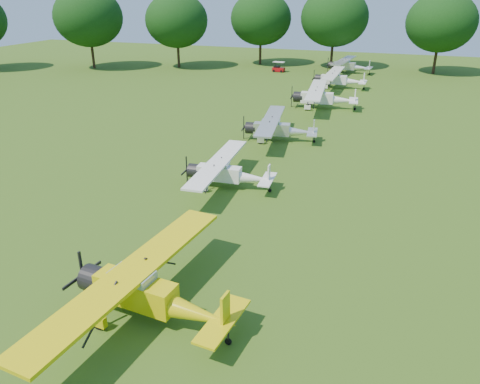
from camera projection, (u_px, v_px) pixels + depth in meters
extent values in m
plane|color=#345916|center=(220.00, 199.00, 30.51)|extent=(160.00, 160.00, 0.00)
cylinder|color=black|center=(435.00, 59.00, 73.78)|extent=(0.44, 0.44, 4.51)
ellipsoid|color=black|center=(441.00, 22.00, 71.56)|extent=(10.52, 10.52, 8.94)
cylinder|color=black|center=(332.00, 54.00, 79.19)|extent=(0.44, 0.44, 4.74)
ellipsoid|color=black|center=(335.00, 17.00, 76.86)|extent=(11.05, 11.05, 9.39)
cylinder|color=black|center=(260.00, 51.00, 82.92)|extent=(0.44, 0.44, 4.49)
ellipsoid|color=black|center=(261.00, 19.00, 80.72)|extent=(10.47, 10.47, 8.90)
cylinder|color=black|center=(178.00, 54.00, 79.70)|extent=(0.44, 0.44, 4.44)
ellipsoid|color=black|center=(177.00, 20.00, 77.52)|extent=(10.36, 10.36, 8.80)
cylinder|color=black|center=(93.00, 54.00, 78.87)|extent=(0.44, 0.44, 4.77)
ellipsoid|color=black|center=(88.00, 17.00, 76.52)|extent=(11.14, 11.14, 9.47)
cube|color=#D9CA09|center=(136.00, 291.00, 19.27)|extent=(3.66, 1.41, 1.17)
cone|color=#D9CA09|center=(200.00, 315.00, 18.17)|extent=(3.21, 1.31, 1.01)
cube|color=#8CA5B2|center=(132.00, 278.00, 19.07)|extent=(1.88, 1.20, 0.61)
cylinder|color=black|center=(96.00, 279.00, 20.10)|extent=(1.11, 1.25, 1.16)
cube|color=black|center=(82.00, 275.00, 20.38)|extent=(0.08, 0.14, 2.35)
cube|color=#D9CA09|center=(132.00, 273.00, 18.96)|extent=(2.77, 11.94, 0.16)
cube|color=#D9CA09|center=(225.00, 311.00, 17.51)|extent=(0.17, 0.62, 1.45)
cube|color=#D9CA09|center=(223.00, 321.00, 17.75)|extent=(1.25, 3.21, 0.10)
cylinder|color=black|center=(98.00, 322.00, 18.80)|extent=(0.68, 0.24, 0.67)
cylinder|color=black|center=(140.00, 285.00, 21.11)|extent=(0.68, 0.24, 0.67)
cylinder|color=black|center=(228.00, 342.00, 18.04)|extent=(0.28, 0.12, 0.27)
cube|color=white|center=(219.00, 173.00, 32.05)|extent=(3.06, 1.09, 0.99)
cone|color=white|center=(255.00, 179.00, 31.48)|extent=(2.68, 1.02, 0.85)
cube|color=#8CA5B2|center=(218.00, 166.00, 31.86)|extent=(1.56, 0.96, 0.52)
cylinder|color=black|center=(195.00, 171.00, 32.49)|extent=(0.91, 1.03, 0.98)
cube|color=black|center=(187.00, 170.00, 32.64)|extent=(0.06, 0.12, 1.97)
cube|color=white|center=(218.00, 163.00, 31.77)|extent=(2.02, 10.03, 0.13)
cube|color=white|center=(269.00, 174.00, 31.05)|extent=(0.13, 0.52, 1.22)
cube|color=white|center=(267.00, 179.00, 31.25)|extent=(0.97, 2.68, 0.08)
cylinder|color=black|center=(204.00, 188.00, 31.48)|extent=(0.57, 0.19, 0.56)
cylinder|color=black|center=(215.00, 176.00, 33.55)|extent=(0.57, 0.19, 0.56)
cylinder|color=black|center=(270.00, 190.00, 31.51)|extent=(0.23, 0.09, 0.23)
cube|color=white|center=(272.00, 129.00, 41.80)|extent=(3.31, 1.42, 1.05)
cone|color=white|center=(302.00, 132.00, 41.39)|extent=(2.91, 1.31, 0.90)
cube|color=#8CA5B2|center=(271.00, 123.00, 41.59)|extent=(1.72, 1.15, 0.55)
cylinder|color=black|center=(251.00, 128.00, 42.12)|extent=(1.05, 1.17, 1.04)
cube|color=black|center=(244.00, 128.00, 42.24)|extent=(0.08, 0.13, 2.10)
cube|color=white|center=(271.00, 120.00, 41.49)|extent=(3.03, 10.72, 0.14)
cube|color=white|center=(314.00, 127.00, 41.02)|extent=(0.18, 0.56, 1.30)
cube|color=white|center=(312.00, 132.00, 41.21)|extent=(1.26, 2.90, 0.09)
cylinder|color=black|center=(261.00, 141.00, 41.11)|extent=(0.62, 0.25, 0.60)
cylinder|color=black|center=(265.00, 133.00, 43.36)|extent=(0.62, 0.25, 0.60)
cylinder|color=black|center=(314.00, 141.00, 41.51)|extent=(0.25, 0.12, 0.24)
cube|color=white|center=(317.00, 98.00, 53.01)|extent=(3.71, 1.47, 1.18)
cone|color=white|center=(344.00, 101.00, 52.45)|extent=(3.25, 1.37, 1.02)
cube|color=#8CA5B2|center=(316.00, 92.00, 52.79)|extent=(1.91, 1.24, 0.62)
cylinder|color=black|center=(298.00, 97.00, 53.45)|extent=(1.14, 1.28, 1.17)
cube|color=black|center=(292.00, 97.00, 53.60)|extent=(0.08, 0.14, 2.37)
cube|color=white|center=(316.00, 90.00, 52.67)|extent=(2.98, 12.07, 0.16)
cube|color=white|center=(355.00, 96.00, 51.99)|extent=(0.18, 0.63, 1.47)
cube|color=white|center=(354.00, 101.00, 52.22)|extent=(1.31, 3.25, 0.10)
cylinder|color=black|center=(307.00, 108.00, 52.28)|extent=(0.69, 0.26, 0.68)
cylinder|color=black|center=(310.00, 102.00, 54.80)|extent=(0.69, 0.26, 0.68)
cylinder|color=black|center=(355.00, 109.00, 52.55)|extent=(0.28, 0.12, 0.27)
cube|color=white|center=(334.00, 79.00, 63.78)|extent=(3.47, 1.05, 1.14)
cone|color=white|center=(355.00, 82.00, 62.97)|extent=(3.03, 0.99, 0.97)
cube|color=#8CA5B2|center=(333.00, 75.00, 63.57)|extent=(1.74, 1.01, 0.59)
cylinder|color=black|center=(319.00, 79.00, 64.39)|extent=(0.98, 1.13, 1.12)
cube|color=black|center=(314.00, 78.00, 64.60)|extent=(0.07, 0.13, 2.27)
cube|color=white|center=(333.00, 73.00, 63.46)|extent=(1.64, 11.47, 0.15)
cube|color=white|center=(364.00, 78.00, 62.43)|extent=(0.11, 0.60, 1.41)
cube|color=white|center=(363.00, 82.00, 62.65)|extent=(0.94, 3.03, 0.10)
cylinder|color=black|center=(325.00, 87.00, 63.19)|extent=(0.65, 0.18, 0.65)
cylinder|color=black|center=(329.00, 83.00, 65.53)|extent=(0.65, 0.18, 0.65)
cylinder|color=black|center=(364.00, 89.00, 62.95)|extent=(0.26, 0.09, 0.26)
cube|color=white|center=(344.00, 66.00, 74.99)|extent=(3.49, 1.32, 1.12)
cone|color=white|center=(362.00, 68.00, 73.94)|extent=(3.06, 1.23, 0.96)
cube|color=#8CA5B2|center=(344.00, 62.00, 74.79)|extent=(1.79, 1.13, 0.59)
cylinder|color=black|center=(332.00, 65.00, 75.76)|extent=(1.06, 1.19, 1.11)
cube|color=black|center=(328.00, 65.00, 76.03)|extent=(0.08, 0.13, 2.24)
cube|color=white|center=(344.00, 60.00, 74.68)|extent=(2.59, 11.39, 0.15)
cube|color=white|center=(370.00, 65.00, 73.32)|extent=(0.16, 0.59, 1.39)
cube|color=white|center=(369.00, 68.00, 73.56)|extent=(1.18, 3.05, 0.10)
cylinder|color=black|center=(337.00, 72.00, 74.53)|extent=(0.65, 0.23, 0.64)
cylinder|color=black|center=(341.00, 69.00, 76.74)|extent=(0.65, 0.23, 0.64)
cylinder|color=black|center=(369.00, 74.00, 73.83)|extent=(0.26, 0.11, 0.26)
cube|color=#A20B11|center=(279.00, 69.00, 76.21)|extent=(1.97, 1.18, 0.60)
cube|color=black|center=(277.00, 67.00, 76.17)|extent=(0.85, 1.01, 0.39)
cube|color=white|center=(279.00, 62.00, 75.74)|extent=(1.90, 1.26, 0.07)
cylinder|color=black|center=(274.00, 71.00, 76.08)|extent=(0.39, 0.15, 0.38)
cylinder|color=black|center=(276.00, 70.00, 76.98)|extent=(0.39, 0.15, 0.38)
cylinder|color=black|center=(281.00, 71.00, 75.60)|extent=(0.39, 0.15, 0.38)
cylinder|color=black|center=(283.00, 70.00, 76.50)|extent=(0.39, 0.15, 0.38)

